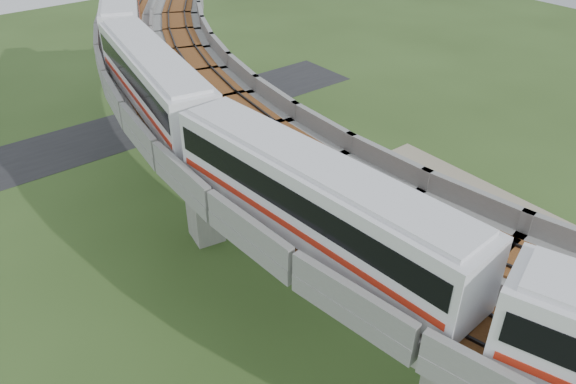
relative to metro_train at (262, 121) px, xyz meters
name	(u,v)px	position (x,y,z in m)	size (l,w,h in m)	color
ground	(287,327)	(-0.40, -2.48, -12.31)	(160.00, 160.00, 0.00)	#314A1D
dirt_lot	(463,250)	(13.60, -4.48, -12.29)	(18.00, 26.00, 0.04)	gray
asphalt_road	(90,141)	(-0.40, 27.52, -12.29)	(60.00, 8.00, 0.03)	#232326
viaduct	(343,175)	(3.44, -2.48, -3.26)	(19.58, 73.98, 11.40)	#99968E
metro_train	(262,121)	(0.00, 0.00, 0.00)	(11.78, 61.28, 3.64)	silver
fence	(401,252)	(9.35, -2.48, -11.56)	(3.87, 38.73, 1.50)	#2D382D
tree_0	(230,103)	(11.73, 21.72, -9.84)	(2.82, 2.82, 3.67)	#382314
tree_1	(266,169)	(7.18, 9.76, -9.96)	(3.16, 3.16, 3.69)	#382314
tree_2	(321,223)	(6.55, 2.50, -10.76)	(1.91, 1.91, 2.36)	#382314
tree_3	(446,311)	(6.23, -8.54, -10.38)	(1.87, 1.87, 2.73)	#382314
car_white	(497,303)	(10.35, -9.33, -11.68)	(1.39, 3.45, 1.18)	silver
car_red	(468,223)	(15.77, -3.21, -11.66)	(1.29, 3.69, 1.21)	#B63010
car_dark	(392,213)	(12.38, 1.11, -11.62)	(1.81, 4.44, 1.29)	black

